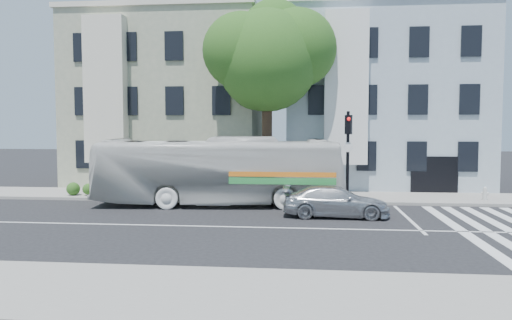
# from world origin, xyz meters

# --- Properties ---
(ground) EXTENTS (120.00, 120.00, 0.00)m
(ground) POSITION_xyz_m (0.00, 0.00, 0.00)
(ground) COLOR black
(ground) RESTS_ON ground
(sidewalk_far) EXTENTS (80.00, 4.00, 0.15)m
(sidewalk_far) POSITION_xyz_m (0.00, 8.00, 0.07)
(sidewalk_far) COLOR gray
(sidewalk_far) RESTS_ON ground
(sidewalk_near) EXTENTS (80.00, 4.00, 0.15)m
(sidewalk_near) POSITION_xyz_m (0.00, -8.00, 0.07)
(sidewalk_near) COLOR gray
(sidewalk_near) RESTS_ON ground
(building_left) EXTENTS (12.00, 10.00, 11.00)m
(building_left) POSITION_xyz_m (-7.00, 15.00, 5.50)
(building_left) COLOR gray
(building_left) RESTS_ON ground
(building_right) EXTENTS (12.00, 10.00, 11.00)m
(building_right) POSITION_xyz_m (7.00, 15.00, 5.50)
(building_right) COLOR #99A9B6
(building_right) RESTS_ON ground
(street_tree) EXTENTS (7.30, 5.90, 11.10)m
(street_tree) POSITION_xyz_m (0.06, 8.74, 7.83)
(street_tree) COLOR #2D2116
(street_tree) RESTS_ON ground
(bus) EXTENTS (3.79, 12.37, 3.39)m
(bus) POSITION_xyz_m (-2.12, 5.20, 1.70)
(bus) COLOR silver
(bus) RESTS_ON ground
(sedan) EXTENTS (1.93, 4.61, 1.33)m
(sedan) POSITION_xyz_m (3.45, 2.60, 0.67)
(sedan) COLOR #B7B9BE
(sedan) RESTS_ON ground
(hedge) EXTENTS (8.43, 3.01, 0.70)m
(hedge) POSITION_xyz_m (-6.21, 6.80, 0.50)
(hedge) COLOR #2A591D
(hedge) RESTS_ON sidewalk_far
(traffic_signal) EXTENTS (0.46, 0.55, 4.65)m
(traffic_signal) POSITION_xyz_m (4.22, 5.94, 3.01)
(traffic_signal) COLOR black
(traffic_signal) RESTS_ON ground
(fire_hydrant) EXTENTS (0.38, 0.27, 0.67)m
(fire_hydrant) POSITION_xyz_m (11.28, 7.32, 0.49)
(fire_hydrant) COLOR #BBBCB7
(fire_hydrant) RESTS_ON sidewalk_far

